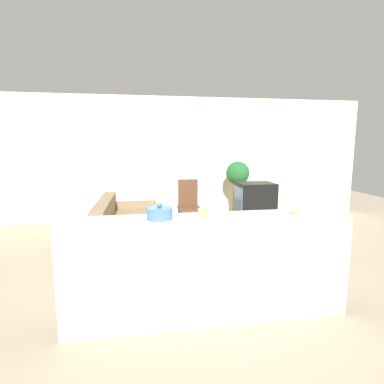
{
  "coord_description": "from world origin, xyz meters",
  "views": [
    {
      "loc": [
        -0.59,
        -3.24,
        1.64
      ],
      "look_at": [
        0.23,
        1.82,
        0.85
      ],
      "focal_mm": 28.0,
      "sensor_mm": 36.0,
      "label": 1
    }
  ],
  "objects": [
    {
      "name": "decorative_bowl",
      "position": [
        -0.46,
        -0.58,
        1.04
      ],
      "size": [
        0.24,
        0.24,
        0.16
      ],
      "color": "#4C7AAD",
      "rests_on": "foreground_counter"
    },
    {
      "name": "candlestick",
      "position": [
        0.86,
        -0.58,
        1.05
      ],
      "size": [
        0.07,
        0.07,
        0.21
      ],
      "color": "#B7933D",
      "rests_on": "foreground_counter"
    },
    {
      "name": "ground_plane",
      "position": [
        0.0,
        0.0,
        0.0
      ],
      "size": [
        14.0,
        14.0,
        0.0
      ],
      "primitive_type": "plane",
      "color": "tan"
    },
    {
      "name": "wall_back",
      "position": [
        0.0,
        3.43,
        1.35
      ],
      "size": [
        9.0,
        0.06,
        2.7
      ],
      "color": "beige",
      "rests_on": "ground_plane"
    },
    {
      "name": "tv_stand",
      "position": [
        1.3,
        1.6,
        0.21
      ],
      "size": [
        0.92,
        0.53,
        0.42
      ],
      "color": "brown",
      "rests_on": "ground_plane"
    },
    {
      "name": "plant_stand",
      "position": [
        1.4,
        2.89,
        0.35
      ],
      "size": [
        0.19,
        0.19,
        0.71
      ],
      "color": "brown",
      "rests_on": "ground_plane"
    },
    {
      "name": "wooden_chair",
      "position": [
        0.28,
        2.55,
        0.52
      ],
      "size": [
        0.44,
        0.44,
        0.97
      ],
      "color": "brown",
      "rests_on": "ground_plane"
    },
    {
      "name": "foreground_counter",
      "position": [
        0.0,
        -0.58,
        0.49
      ],
      "size": [
        2.67,
        0.44,
        0.98
      ],
      "color": "beige",
      "rests_on": "ground_plane"
    },
    {
      "name": "potted_plant",
      "position": [
        1.4,
        2.89,
        1.05
      ],
      "size": [
        0.5,
        0.5,
        0.61
      ],
      "color": "#8E5B3D",
      "rests_on": "plant_stand"
    },
    {
      "name": "couch",
      "position": [
        -0.88,
        1.63,
        0.28
      ],
      "size": [
        0.96,
        1.86,
        0.78
      ],
      "color": "#847051",
      "rests_on": "ground_plane"
    },
    {
      "name": "candle_jar",
      "position": [
        -0.06,
        -0.58,
        1.02
      ],
      "size": [
        0.1,
        0.1,
        0.08
      ],
      "color": "tan",
      "rests_on": "foreground_counter"
    },
    {
      "name": "television",
      "position": [
        1.3,
        1.6,
        0.72
      ],
      "size": [
        0.61,
        0.51,
        0.59
      ],
      "color": "black",
      "rests_on": "tv_stand"
    }
  ]
}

